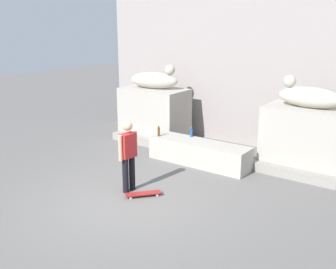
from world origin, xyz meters
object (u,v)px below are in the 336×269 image
statue_reclining_left (155,80)px  skater (128,153)px  skateboard (143,194)px  bottle_blue (191,133)px  bottle_brown (159,131)px  statue_reclining_right (309,96)px

statue_reclining_left → skater: (2.07, -3.71, -1.03)m
skater → skateboard: bearing=91.5°
bottle_blue → bottle_brown: 0.92m
statue_reclining_right → statue_reclining_left: bearing=1.0°
skater → skateboard: skater is taller
statue_reclining_left → skateboard: bearing=-69.1°
statue_reclining_right → skater: size_ratio=0.96×
bottle_blue → bottle_brown: size_ratio=0.91×
bottle_blue → bottle_brown: bottle_brown is taller
skater → bottle_brown: 2.42m
statue_reclining_left → skateboard: size_ratio=2.28×
statue_reclining_left → bottle_blue: bearing=-38.8°
statue_reclining_left → bottle_brown: size_ratio=5.23×
statue_reclining_left → bottle_blue: statue_reclining_left is taller
statue_reclining_left → skateboard: statue_reclining_left is taller
statue_reclining_right → skateboard: statue_reclining_right is taller
skater → statue_reclining_left: bearing=-143.9°
bottle_brown → skater: bearing=-69.5°
statue_reclining_right → skater: (-2.78, -3.70, -1.03)m
statue_reclining_left → skater: size_ratio=1.01×
bottle_brown → statue_reclining_left: bearing=130.3°
statue_reclining_left → bottle_blue: 2.53m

